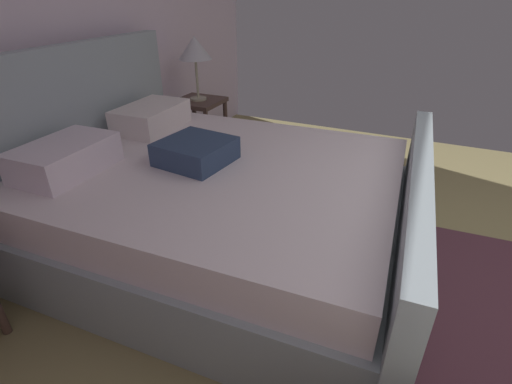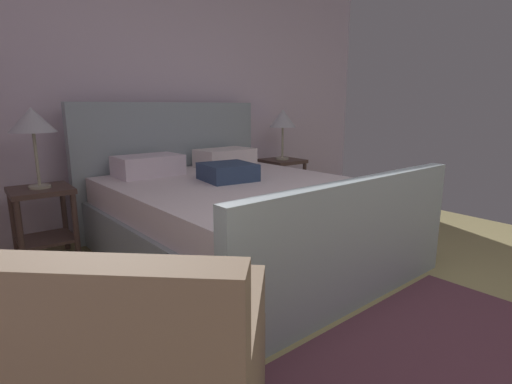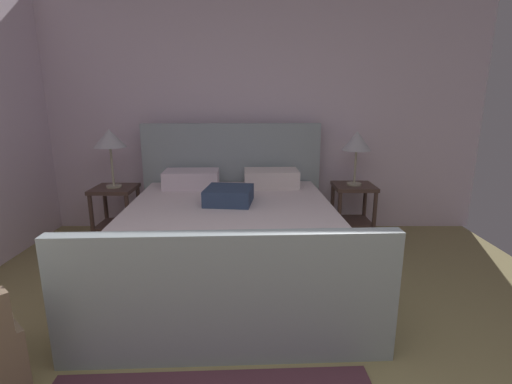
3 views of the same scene
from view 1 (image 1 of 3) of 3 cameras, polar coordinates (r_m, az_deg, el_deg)
The scene contains 4 objects.
wall_back at distance 3.25m, azimuth -26.66°, elevation 21.72°, with size 5.06×0.12×2.68m, color silver.
bed at distance 2.47m, azimuth -6.27°, elevation -1.38°, with size 2.08×2.44×1.26m.
nightstand_right at distance 3.93m, azimuth -8.50°, elevation 10.91°, with size 0.44×0.44×0.60m.
table_lamp_right at distance 3.78m, azimuth -9.27°, elevation 20.59°, with size 0.31×0.31×0.59m.
Camera 1 is at (-2.12, 0.89, 1.58)m, focal length 26.37 mm.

